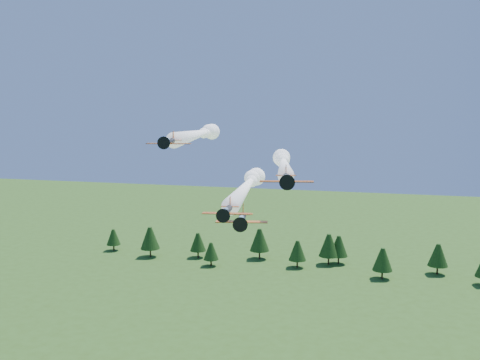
% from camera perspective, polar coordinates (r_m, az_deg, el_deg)
% --- Properties ---
extents(plane_lead, '(10.95, 44.84, 3.70)m').
position_cam_1_polar(plane_lead, '(96.90, 0.77, -0.57)').
color(plane_lead, black).
rests_on(plane_lead, ground).
extents(plane_left, '(13.69, 51.14, 3.70)m').
position_cam_1_polar(plane_left, '(109.92, -4.36, 4.94)').
color(plane_left, black).
rests_on(plane_left, ground).
extents(plane_right, '(13.10, 41.32, 3.70)m').
position_cam_1_polar(plane_right, '(101.86, 4.70, 1.76)').
color(plane_right, black).
rests_on(plane_right, ground).
extents(plane_slot, '(8.58, 9.42, 2.99)m').
position_cam_1_polar(plane_slot, '(87.30, 0.19, -4.19)').
color(plane_slot, black).
rests_on(plane_slot, ground).
extents(treeline, '(174.68, 21.11, 11.61)m').
position_cam_1_polar(treeline, '(194.39, 11.19, -7.44)').
color(treeline, '#382314').
rests_on(treeline, ground).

